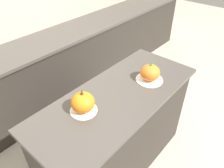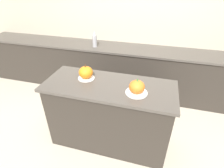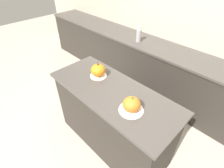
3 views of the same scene
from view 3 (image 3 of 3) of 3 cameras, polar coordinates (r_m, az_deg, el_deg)
ground_plane at (r=2.55m, az=0.06°, el=-18.03°), size 12.00×12.00×0.00m
wall_back at (r=2.97m, az=24.52°, el=17.69°), size 8.00×0.06×2.50m
kitchen_island at (r=2.19m, az=0.07°, el=-11.28°), size 1.54×0.63×0.91m
back_counter at (r=3.03m, az=18.04°, el=2.38°), size 6.00×0.60×0.89m
pumpkin_cake_left at (r=2.05m, az=-4.56°, el=4.40°), size 0.20×0.20×0.20m
pumpkin_cake_right at (r=1.62m, az=6.40°, el=-6.77°), size 0.24×0.24×0.18m
bottle_tall at (r=2.97m, az=8.73°, el=16.00°), size 0.08×0.08×0.29m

